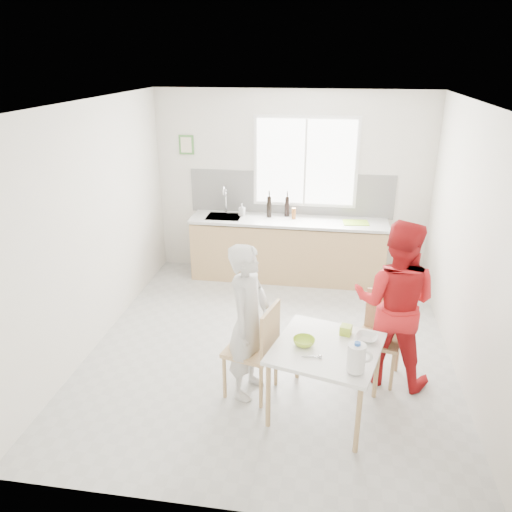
% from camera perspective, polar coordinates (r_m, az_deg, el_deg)
% --- Properties ---
extents(ground, '(4.50, 4.50, 0.00)m').
position_cam_1_polar(ground, '(5.84, 1.67, -10.33)').
color(ground, '#B7B7B2').
rests_on(ground, ground).
extents(room_shell, '(4.50, 4.50, 4.50)m').
position_cam_1_polar(room_shell, '(5.15, 1.87, 5.30)').
color(room_shell, silver).
rests_on(room_shell, ground).
extents(window, '(1.50, 0.06, 1.30)m').
position_cam_1_polar(window, '(7.28, 5.67, 10.62)').
color(window, white).
rests_on(window, room_shell).
extents(backsplash, '(3.00, 0.02, 0.65)m').
position_cam_1_polar(backsplash, '(7.41, 3.99, 7.11)').
color(backsplash, white).
rests_on(backsplash, room_shell).
extents(picture_frame, '(0.22, 0.03, 0.28)m').
position_cam_1_polar(picture_frame, '(7.55, -7.97, 12.47)').
color(picture_frame, '#4B893E').
rests_on(picture_frame, room_shell).
extents(kitchen_counter, '(2.84, 0.64, 1.37)m').
position_cam_1_polar(kitchen_counter, '(7.39, 3.59, 0.49)').
color(kitchen_counter, tan).
rests_on(kitchen_counter, ground).
extents(dining_table, '(1.11, 1.11, 0.70)m').
position_cam_1_polar(dining_table, '(4.62, 8.05, -10.99)').
color(dining_table, white).
rests_on(dining_table, ground).
extents(chair_left, '(0.55, 0.55, 0.97)m').
position_cam_1_polar(chair_left, '(4.85, 0.18, -10.28)').
color(chair_left, tan).
rests_on(chair_left, ground).
extents(chair_far, '(0.51, 0.51, 0.90)m').
position_cam_1_polar(chair_far, '(5.32, 14.11, -8.37)').
color(chair_far, tan).
rests_on(chair_far, ground).
extents(person_white, '(0.51, 0.65, 1.56)m').
position_cam_1_polar(person_white, '(4.76, -0.87, -7.53)').
color(person_white, silver).
rests_on(person_white, ground).
extents(person_red, '(0.97, 0.84, 1.72)m').
position_cam_1_polar(person_red, '(5.10, 15.57, -5.24)').
color(person_red, red).
rests_on(person_red, ground).
extents(bowl_green, '(0.24, 0.24, 0.06)m').
position_cam_1_polar(bowl_green, '(4.57, 5.50, -9.73)').
color(bowl_green, '#ACD631').
rests_on(bowl_green, dining_table).
extents(bowl_white, '(0.25, 0.25, 0.05)m').
position_cam_1_polar(bowl_white, '(4.72, 12.51, -9.13)').
color(bowl_white, silver).
rests_on(bowl_white, dining_table).
extents(milk_jug, '(0.21, 0.15, 0.26)m').
position_cam_1_polar(milk_jug, '(4.21, 11.45, -11.30)').
color(milk_jug, white).
rests_on(milk_jug, dining_table).
extents(green_box, '(0.12, 0.12, 0.09)m').
position_cam_1_polar(green_box, '(4.77, 10.23, -8.32)').
color(green_box, '#A5C62D').
rests_on(green_box, dining_table).
extents(spoon, '(0.16, 0.03, 0.01)m').
position_cam_1_polar(spoon, '(4.41, 6.29, -11.34)').
color(spoon, '#A5A5AA').
rests_on(spoon, dining_table).
extents(cutting_board, '(0.37, 0.29, 0.01)m').
position_cam_1_polar(cutting_board, '(7.19, 11.33, 3.76)').
color(cutting_board, '#94C92E').
rests_on(cutting_board, kitchen_counter).
extents(wine_bottle_a, '(0.07, 0.07, 0.32)m').
position_cam_1_polar(wine_bottle_a, '(7.27, 1.51, 5.68)').
color(wine_bottle_a, black).
rests_on(wine_bottle_a, kitchen_counter).
extents(wine_bottle_b, '(0.07, 0.07, 0.30)m').
position_cam_1_polar(wine_bottle_b, '(7.33, 3.57, 5.69)').
color(wine_bottle_b, black).
rests_on(wine_bottle_b, kitchen_counter).
extents(jar_amber, '(0.06, 0.06, 0.16)m').
position_cam_1_polar(jar_amber, '(7.23, 4.34, 4.87)').
color(jar_amber, brown).
rests_on(jar_amber, kitchen_counter).
extents(soap_bottle, '(0.09, 0.10, 0.18)m').
position_cam_1_polar(soap_bottle, '(7.37, -1.61, 5.34)').
color(soap_bottle, '#999999').
rests_on(soap_bottle, kitchen_counter).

